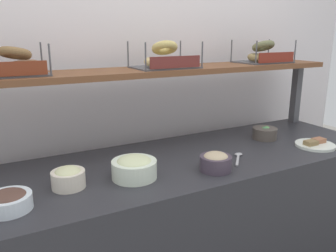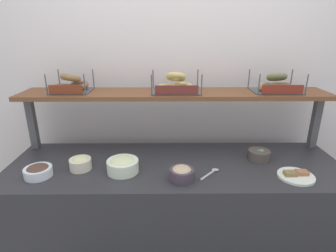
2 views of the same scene
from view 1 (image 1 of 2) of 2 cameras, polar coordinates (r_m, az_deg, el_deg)
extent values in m
cube|color=white|center=(2.15, -4.30, 8.11)|extent=(3.41, 0.06, 2.40)
cube|color=#2D2D33|center=(1.95, 3.05, -17.04)|extent=(2.21, 0.70, 0.85)
cube|color=#4C4C51|center=(2.57, 20.42, 4.99)|extent=(0.05, 0.05, 0.40)
cube|color=brown|center=(1.90, -0.86, 9.15)|extent=(2.17, 0.32, 0.03)
cylinder|color=#463A49|center=(1.61, 7.89, -6.12)|extent=(0.15, 0.15, 0.07)
ellipsoid|color=tan|center=(1.60, 7.93, -5.15)|extent=(0.11, 0.11, 0.05)
cylinder|color=#EEE1CB|center=(1.48, -16.17, -8.47)|extent=(0.14, 0.14, 0.07)
ellipsoid|color=beige|center=(1.47, -16.26, -7.41)|extent=(0.11, 0.11, 0.05)
cylinder|color=white|center=(1.38, -24.92, -11.42)|extent=(0.17, 0.17, 0.06)
ellipsoid|color=brown|center=(1.37, -25.03, -10.53)|extent=(0.13, 0.13, 0.04)
cylinder|color=#504741|center=(2.13, 15.72, -1.18)|extent=(0.14, 0.14, 0.07)
sphere|color=#5DAA3F|center=(2.13, 15.62, -0.56)|extent=(0.03, 0.03, 0.03)
sphere|color=#5DA75B|center=(2.14, 16.02, -0.52)|extent=(0.04, 0.04, 0.04)
sphere|color=#4F8A5E|center=(2.13, 15.72, -0.58)|extent=(0.03, 0.03, 0.03)
cylinder|color=white|center=(1.52, -5.60, -7.14)|extent=(0.20, 0.20, 0.08)
ellipsoid|color=beige|center=(1.51, -5.64, -5.97)|extent=(0.15, 0.15, 0.06)
cylinder|color=white|center=(2.09, 23.19, -2.93)|extent=(0.22, 0.22, 0.01)
cube|color=olive|center=(2.06, 22.58, -2.58)|extent=(0.07, 0.05, 0.02)
cube|color=#A56848|center=(2.12, 23.68, -2.19)|extent=(0.07, 0.05, 0.02)
cube|color=#B7B7BC|center=(1.74, 11.45, -5.64)|extent=(0.10, 0.11, 0.01)
ellipsoid|color=#B7B7BC|center=(1.82, 11.59, -4.59)|extent=(0.04, 0.03, 0.01)
cube|color=#4C4C51|center=(1.70, -23.67, 7.85)|extent=(0.26, 0.24, 0.01)
cylinder|color=#4C4C51|center=(1.60, -18.96, 10.28)|extent=(0.01, 0.01, 0.14)
cylinder|color=#4C4C51|center=(1.83, -20.21, 10.69)|extent=(0.01, 0.01, 0.14)
cube|color=maroon|center=(1.58, -23.41, 8.71)|extent=(0.22, 0.01, 0.06)
torus|color=brown|center=(1.67, -25.29, 8.72)|extent=(0.18, 0.18, 0.06)
torus|color=brown|center=(1.74, -22.58, 9.18)|extent=(0.19, 0.19, 0.06)
torus|color=olive|center=(1.70, -24.00, 10.95)|extent=(0.20, 0.20, 0.07)
cube|color=#4C4C51|center=(1.89, -0.55, 9.72)|extent=(0.34, 0.24, 0.01)
cylinder|color=#4C4C51|center=(1.71, -3.73, 11.32)|extent=(0.01, 0.01, 0.14)
cylinder|color=#4C4C51|center=(1.87, 5.69, 11.61)|extent=(0.01, 0.01, 0.14)
cylinder|color=#4C4C51|center=(1.92, -6.64, 11.68)|extent=(0.01, 0.01, 0.14)
cylinder|color=#4C4C51|center=(2.06, 2.07, 12.01)|extent=(0.01, 0.01, 0.14)
cube|color=maroon|center=(1.78, 1.26, 10.54)|extent=(0.29, 0.01, 0.06)
torus|color=tan|center=(1.83, -1.79, 10.51)|extent=(0.19, 0.19, 0.05)
torus|color=tan|center=(1.94, 0.30, 10.69)|extent=(0.15, 0.16, 0.05)
torus|color=#D1BA69|center=(1.88, -0.56, 12.82)|extent=(0.17, 0.17, 0.09)
cube|color=#4C4C51|center=(2.31, 15.32, 10.19)|extent=(0.33, 0.24, 0.01)
cylinder|color=#4C4C51|center=(2.11, 14.40, 11.63)|extent=(0.01, 0.01, 0.14)
cylinder|color=#4C4C51|center=(2.34, 20.30, 11.48)|extent=(0.01, 0.01, 0.14)
cylinder|color=#4C4C51|center=(2.29, 10.46, 12.09)|extent=(0.01, 0.01, 0.14)
cylinder|color=#4C4C51|center=(2.50, 16.32, 11.99)|extent=(0.01, 0.01, 0.14)
cube|color=maroon|center=(2.22, 17.53, 10.78)|extent=(0.28, 0.01, 0.06)
torus|color=olive|center=(2.24, 14.82, 10.88)|extent=(0.15, 0.16, 0.05)
torus|color=#896549|center=(2.37, 15.66, 11.07)|extent=(0.16, 0.16, 0.06)
torus|color=#6B6D49|center=(2.30, 15.50, 12.64)|extent=(0.14, 0.15, 0.09)
camera|label=2|loc=(0.85, 80.60, 18.45)|focal=28.77mm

